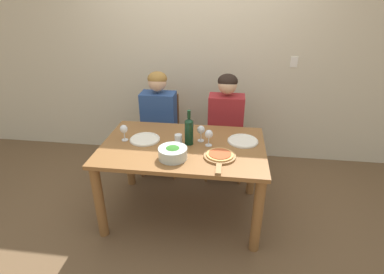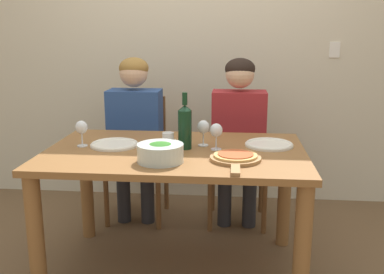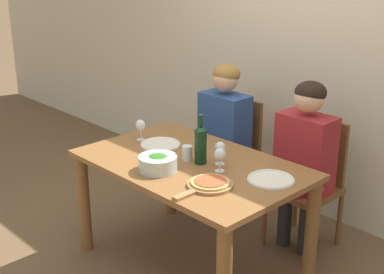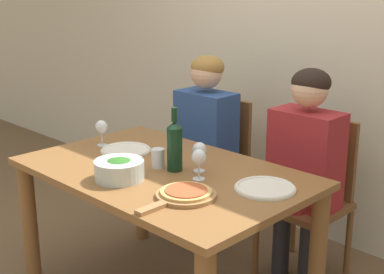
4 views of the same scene
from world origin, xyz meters
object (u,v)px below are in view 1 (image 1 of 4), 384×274
chair_right (225,134)px  broccoli_bowl (173,153)px  person_woman (159,115)px  wine_glass_left (124,130)px  wine_glass_right (209,135)px  pizza_on_board (220,156)px  dinner_plate_left (145,139)px  wine_bottle (189,130)px  chair_left (162,130)px  water_tumbler (178,140)px  person_man (226,118)px  dinner_plate_right (243,141)px  wine_glass_centre (201,130)px

chair_right → broccoli_bowl: bearing=-110.8°
person_woman → wine_glass_left: size_ratio=8.04×
person_woman → wine_glass_right: bearing=-48.3°
chair_right → pizza_on_board: bearing=-91.3°
dinner_plate_left → wine_bottle: bearing=-2.8°
chair_left → wine_bottle: 0.99m
wine_glass_left → water_tumbler: (0.50, -0.03, -0.06)m
chair_left → dinner_plate_left: chair_left is taller
person_man → wine_glass_right: bearing=-100.8°
person_woman → wine_bottle: 0.83m
pizza_on_board → broccoli_bowl: bearing=-171.6°
dinner_plate_left → pizza_on_board: 0.74m
wine_bottle → dinner_plate_right: 0.51m
dinner_plate_right → wine_glass_centre: bearing=-175.1°
dinner_plate_left → wine_glass_right: bearing=-3.1°
person_man → wine_bottle: bearing=-114.4°
chair_right → dinner_plate_right: (0.17, -0.69, 0.27)m
pizza_on_board → wine_glass_right: 0.25m
wine_bottle → wine_glass_left: bearing=-179.5°
person_man → wine_glass_left: 1.14m
chair_right → wine_glass_centre: (-0.21, -0.72, 0.36)m
person_woman → dinner_plate_right: 1.09m
dinner_plate_left → pizza_on_board: pizza_on_board is taller
person_woman → water_tumbler: bearing=-63.9°
water_tumbler → person_woman: bearing=116.1°
chair_left → broccoli_bowl: 1.16m
wine_glass_left → wine_glass_right: 0.77m
broccoli_bowl → pizza_on_board: 0.39m
chair_left → water_tumbler: size_ratio=9.33×
wine_glass_right → wine_glass_centre: bearing=133.1°
wine_bottle → wine_glass_left: size_ratio=2.12×
chair_left → person_man: 0.80m
dinner_plate_left → chair_left: bearing=92.0°
chair_right → broccoli_bowl: 1.18m
person_man → dinner_plate_left: person_man is taller
pizza_on_board → wine_glass_centre: wine_glass_centre is taller
person_man → wine_bottle: (-0.31, -0.68, 0.15)m
wine_bottle → dinner_plate_right: size_ratio=1.16×
broccoli_bowl → dinner_plate_left: bearing=137.4°
dinner_plate_right → dinner_plate_left: bearing=-174.6°
chair_left → wine_glass_left: (-0.15, -0.80, 0.36)m
person_woman → wine_bottle: size_ratio=3.79×
broccoli_bowl → dinner_plate_right: bearing=33.1°
dinner_plate_right → water_tumbler: 0.59m
person_woman → wine_bottle: person_woman is taller
dinner_plate_left → water_tumbler: (0.32, -0.05, 0.04)m
chair_left → wine_glass_centre: size_ratio=6.02×
water_tumbler → wine_bottle: bearing=19.5°
broccoli_bowl → pizza_on_board: size_ratio=0.59×
person_woman → chair_left: bearing=90.0°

